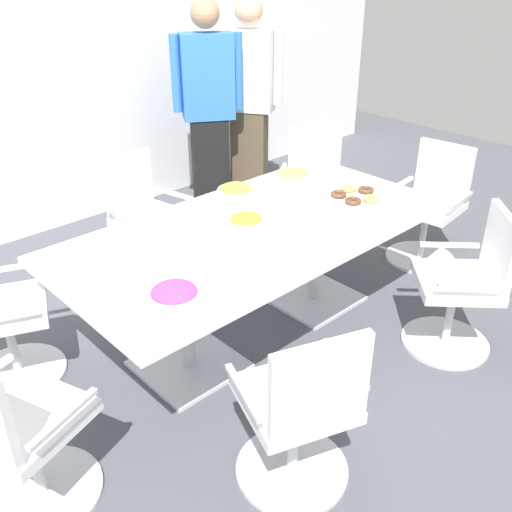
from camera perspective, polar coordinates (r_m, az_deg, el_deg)
name	(u,v)px	position (r m, az deg, el deg)	size (l,w,h in m)	color
ground_plane	(256,330)	(3.81, 0.00, -7.35)	(10.00, 10.00, 0.01)	#4C4F56
back_wall	(54,61)	(5.18, -19.43, 17.83)	(8.00, 0.10, 2.80)	white
conference_table	(256,245)	(3.48, 0.00, 1.09)	(2.40, 1.20, 0.75)	silver
office_chair_0	(464,290)	(3.67, 19.94, -3.15)	(0.76, 0.76, 0.91)	silver
office_chair_1	(430,211)	(4.68, 16.87, 4.33)	(0.60, 0.60, 0.91)	silver
office_chair_2	(311,191)	(4.87, 5.46, 6.44)	(0.75, 0.75, 0.91)	silver
office_chair_3	(148,224)	(4.33, -10.71, 3.12)	(0.64, 0.64, 0.91)	silver
office_chair_5	(17,438)	(2.72, -22.64, -16.31)	(0.69, 0.69, 0.91)	silver
office_chair_6	(300,416)	(2.63, 4.37, -15.52)	(0.70, 0.70, 0.91)	silver
person_standing_0	(209,107)	(5.17, -4.74, 14.49)	(0.57, 0.41, 1.86)	black
person_standing_1	(249,100)	(5.43, -0.68, 15.21)	(0.42, 0.56, 1.85)	brown
snack_bowl_cookies	(292,177)	(4.05, 3.64, 7.86)	(0.25, 0.25, 0.11)	white
snack_bowl_chips_orange	(246,222)	(3.36, -0.99, 3.37)	(0.22, 0.22, 0.10)	white
snack_bowl_chips_yellow	(236,192)	(3.79, -2.03, 6.37)	(0.24, 0.24, 0.11)	white
snack_bowl_candy_mix	(174,297)	(2.67, -8.10, -4.02)	(0.25, 0.25, 0.11)	white
donut_platter	(355,196)	(3.87, 9.85, 5.93)	(0.33, 0.33, 0.04)	white
plate_stack	(303,208)	(3.64, 4.73, 4.76)	(0.24, 0.24, 0.04)	white
napkin_pile	(169,250)	(3.14, -8.67, 0.61)	(0.18, 0.18, 0.05)	white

